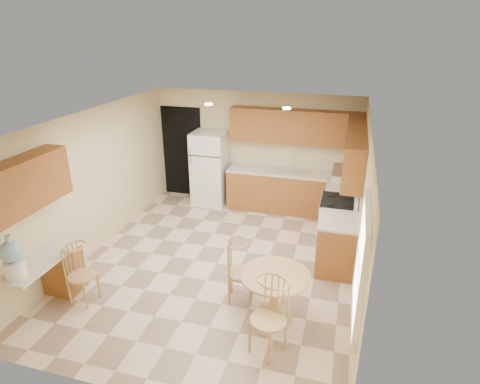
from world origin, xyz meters
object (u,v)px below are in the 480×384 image
(refrigerator, at_px, (210,169))
(water_crock, at_px, (13,258))
(chair_table_b, at_px, (267,316))
(chair_desk, at_px, (77,272))
(chair_table_a, at_px, (239,269))
(dining_table, at_px, (275,289))
(stove, at_px, (337,223))

(refrigerator, distance_m, water_crock, 4.64)
(chair_table_b, distance_m, water_crock, 3.30)
(chair_table_b, bearing_deg, chair_desk, 18.68)
(chair_table_a, bearing_deg, refrigerator, -164.93)
(chair_table_b, bearing_deg, dining_table, -62.28)
(refrigerator, xyz_separation_m, chair_desk, (-0.60, -3.96, -0.27))
(dining_table, height_order, water_crock, water_crock)
(refrigerator, height_order, chair_table_a, refrigerator)
(chair_desk, bearing_deg, refrigerator, 175.78)
(dining_table, xyz_separation_m, water_crock, (-3.21, -1.05, 0.58))
(water_crock, bearing_deg, chair_table_a, 24.40)
(chair_table_a, relative_size, chair_desk, 1.07)
(stove, relative_size, chair_table_b, 1.08)
(dining_table, relative_size, chair_table_b, 0.94)
(chair_table_a, distance_m, chair_desk, 2.30)
(stove, height_order, dining_table, stove)
(stove, xyz_separation_m, dining_table, (-0.72, -2.25, -0.01))
(stove, distance_m, dining_table, 2.36)
(stove, xyz_separation_m, water_crock, (-3.92, -3.29, 0.57))
(chair_desk, height_order, water_crock, water_crock)
(refrigerator, height_order, stove, refrigerator)
(chair_desk, distance_m, water_crock, 0.86)
(chair_desk, bearing_deg, chair_table_a, 110.78)
(stove, relative_size, chair_table_a, 1.12)
(chair_desk, bearing_deg, water_crock, -34.59)
(refrigerator, distance_m, chair_table_a, 3.69)
(dining_table, bearing_deg, water_crock, -161.91)
(dining_table, bearing_deg, chair_table_a, 164.05)
(stove, xyz_separation_m, chair_table_b, (-0.67, -2.99, 0.15))
(stove, relative_size, water_crock, 1.82)
(dining_table, distance_m, water_crock, 3.42)
(dining_table, distance_m, chair_table_b, 0.76)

